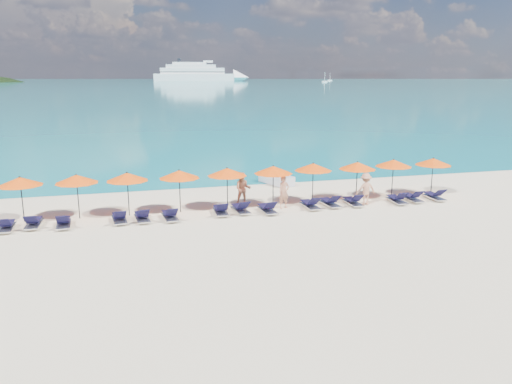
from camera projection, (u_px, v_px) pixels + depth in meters
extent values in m
plane|color=beige|center=(273.00, 232.00, 22.80)|extent=(1400.00, 1400.00, 0.00)
cube|color=#1FA9B2|center=(126.00, 81.00, 643.90)|extent=(1600.00, 1300.00, 0.01)
cube|color=white|center=(194.00, 77.00, 621.53)|extent=(99.92, 30.27, 8.95)
cone|color=white|center=(241.00, 77.00, 629.10)|extent=(22.03, 22.03, 19.69)
cube|color=white|center=(192.00, 71.00, 619.47)|extent=(80.05, 25.11, 7.16)
cube|color=white|center=(191.00, 66.00, 618.01)|extent=(62.25, 21.08, 4.47)
cube|color=white|center=(189.00, 63.00, 616.97)|extent=(42.38, 15.91, 3.13)
cube|color=black|center=(193.00, 72.00, 619.77)|extent=(81.05, 25.41, 0.81)
cube|color=black|center=(192.00, 69.00, 619.06)|extent=(79.05, 24.80, 0.81)
cylinder|color=black|center=(179.00, 60.00, 614.57)|extent=(3.94, 3.94, 4.92)
cube|color=white|center=(325.00, 82.00, 519.52)|extent=(5.62, 1.87, 1.50)
cylinder|color=white|center=(325.00, 77.00, 518.41)|extent=(0.34, 0.34, 9.36)
cube|color=white|center=(330.00, 80.00, 643.02)|extent=(5.69, 1.90, 1.52)
cylinder|color=white|center=(330.00, 76.00, 641.89)|extent=(0.34, 0.34, 9.48)
cube|color=silver|center=(276.00, 179.00, 32.76)|extent=(1.86, 2.89, 0.62)
cube|color=black|center=(279.00, 173.00, 32.48)|extent=(0.91, 1.25, 0.39)
cylinder|color=black|center=(270.00, 168.00, 33.17)|extent=(0.61, 0.27, 0.07)
imported|color=tan|center=(284.00, 192.00, 26.70)|extent=(0.74, 0.59, 1.77)
imported|color=tan|center=(243.00, 189.00, 27.37)|extent=(1.00, 0.75, 1.83)
imported|color=tan|center=(366.00, 189.00, 27.48)|extent=(1.14, 0.53, 1.76)
cylinder|color=black|center=(22.00, 200.00, 24.17)|extent=(0.05, 0.05, 2.20)
cone|color=#FF5009|center=(20.00, 181.00, 23.96)|extent=(2.10, 2.10, 0.42)
sphere|color=black|center=(20.00, 177.00, 23.91)|extent=(0.08, 0.08, 0.08)
cylinder|color=black|center=(78.00, 197.00, 24.72)|extent=(0.05, 0.05, 2.20)
cone|color=#FF5009|center=(77.00, 179.00, 24.51)|extent=(2.10, 2.10, 0.42)
sphere|color=black|center=(76.00, 174.00, 24.46)|extent=(0.08, 0.08, 0.08)
cylinder|color=black|center=(128.00, 195.00, 25.24)|extent=(0.05, 0.05, 2.20)
cone|color=#FF5009|center=(127.00, 177.00, 25.03)|extent=(2.10, 2.10, 0.42)
sphere|color=black|center=(127.00, 172.00, 24.98)|extent=(0.08, 0.08, 0.08)
cylinder|color=black|center=(180.00, 192.00, 25.88)|extent=(0.05, 0.05, 2.20)
cone|color=#FF5009|center=(179.00, 174.00, 25.67)|extent=(2.10, 2.10, 0.42)
sphere|color=black|center=(179.00, 170.00, 25.62)|extent=(0.08, 0.08, 0.08)
cylinder|color=black|center=(227.00, 189.00, 26.49)|extent=(0.05, 0.05, 2.20)
cone|color=#FF5009|center=(227.00, 172.00, 26.29)|extent=(2.10, 2.10, 0.42)
sphere|color=black|center=(227.00, 168.00, 26.23)|extent=(0.08, 0.08, 0.08)
cylinder|color=black|center=(273.00, 186.00, 27.09)|extent=(0.05, 0.05, 2.20)
cone|color=#FF5009|center=(273.00, 170.00, 26.88)|extent=(2.10, 2.10, 0.42)
sphere|color=black|center=(273.00, 166.00, 26.83)|extent=(0.08, 0.08, 0.08)
cylinder|color=black|center=(313.00, 183.00, 27.92)|extent=(0.05, 0.05, 2.20)
cone|color=#FF5009|center=(313.00, 167.00, 27.71)|extent=(2.10, 2.10, 0.42)
sphere|color=black|center=(313.00, 163.00, 27.66)|extent=(0.08, 0.08, 0.08)
cylinder|color=black|center=(357.00, 182.00, 28.33)|extent=(0.05, 0.05, 2.20)
cone|color=#FF5009|center=(357.00, 166.00, 28.12)|extent=(2.10, 2.10, 0.42)
sphere|color=black|center=(358.00, 162.00, 28.07)|extent=(0.08, 0.08, 0.08)
cylinder|color=black|center=(393.00, 179.00, 29.14)|extent=(0.05, 0.05, 2.20)
cone|color=#FF5009|center=(394.00, 163.00, 28.93)|extent=(2.10, 2.10, 0.42)
sphere|color=black|center=(394.00, 159.00, 28.88)|extent=(0.08, 0.08, 0.08)
cylinder|color=black|center=(432.00, 177.00, 29.61)|extent=(0.05, 0.05, 2.20)
cone|color=#FF5009|center=(433.00, 162.00, 29.40)|extent=(2.10, 2.10, 0.42)
sphere|color=black|center=(434.00, 158.00, 29.35)|extent=(0.08, 0.08, 0.08)
cube|color=silver|center=(6.00, 228.00, 22.99)|extent=(0.67, 1.72, 0.06)
cube|color=black|center=(7.00, 223.00, 23.18)|extent=(0.58, 1.11, 0.04)
cube|color=black|center=(3.00, 222.00, 22.38)|extent=(0.56, 0.55, 0.43)
cube|color=silver|center=(34.00, 224.00, 23.48)|extent=(0.66, 1.71, 0.06)
cube|color=black|center=(34.00, 220.00, 23.68)|extent=(0.57, 1.11, 0.04)
cube|color=black|center=(31.00, 219.00, 22.87)|extent=(0.56, 0.55, 0.43)
cube|color=silver|center=(64.00, 224.00, 23.51)|extent=(0.71, 1.73, 0.06)
cube|color=black|center=(64.00, 220.00, 23.70)|extent=(0.61, 1.13, 0.04)
cube|color=black|center=(62.00, 219.00, 22.90)|extent=(0.58, 0.57, 0.43)
cube|color=silver|center=(120.00, 220.00, 24.26)|extent=(0.79, 1.75, 0.06)
cube|color=black|center=(119.00, 215.00, 24.45)|extent=(0.66, 1.15, 0.04)
cube|color=black|center=(120.00, 214.00, 23.67)|extent=(0.60, 0.59, 0.43)
cube|color=silver|center=(142.00, 218.00, 24.49)|extent=(0.78, 1.75, 0.06)
cube|color=black|center=(141.00, 214.00, 24.68)|extent=(0.65, 1.15, 0.04)
cube|color=black|center=(143.00, 213.00, 23.89)|extent=(0.60, 0.59, 0.43)
cube|color=silver|center=(170.00, 217.00, 24.70)|extent=(0.77, 1.75, 0.06)
cube|color=black|center=(169.00, 213.00, 24.89)|extent=(0.65, 1.15, 0.04)
cube|color=black|center=(172.00, 212.00, 24.10)|extent=(0.60, 0.58, 0.43)
cube|color=silver|center=(221.00, 212.00, 25.64)|extent=(0.68, 1.72, 0.06)
cube|color=black|center=(220.00, 208.00, 25.84)|extent=(0.59, 1.12, 0.04)
cube|color=black|center=(222.00, 207.00, 25.03)|extent=(0.57, 0.56, 0.43)
cube|color=silver|center=(241.00, 210.00, 25.96)|extent=(0.77, 1.75, 0.06)
cube|color=black|center=(239.00, 206.00, 26.16)|extent=(0.64, 1.14, 0.04)
cube|color=black|center=(244.00, 205.00, 25.37)|extent=(0.60, 0.58, 0.43)
cube|color=silver|center=(267.00, 210.00, 25.96)|extent=(0.72, 1.73, 0.06)
cube|color=black|center=(266.00, 206.00, 26.16)|extent=(0.61, 1.13, 0.04)
cube|color=black|center=(271.00, 205.00, 25.36)|extent=(0.58, 0.57, 0.43)
cube|color=silver|center=(310.00, 206.00, 26.81)|extent=(0.67, 1.72, 0.06)
cube|color=black|center=(308.00, 202.00, 27.00)|extent=(0.58, 1.12, 0.04)
cube|color=black|center=(314.00, 201.00, 26.20)|extent=(0.57, 0.55, 0.43)
cube|color=silver|center=(330.00, 204.00, 27.23)|extent=(0.74, 1.74, 0.06)
cube|color=black|center=(328.00, 200.00, 27.43)|extent=(0.63, 1.14, 0.04)
cube|color=black|center=(335.00, 199.00, 26.63)|extent=(0.59, 0.57, 0.43)
cube|color=silver|center=(353.00, 203.00, 27.48)|extent=(0.64, 1.71, 0.06)
cube|color=black|center=(351.00, 199.00, 27.68)|extent=(0.56, 1.11, 0.04)
cube|color=black|center=(357.00, 198.00, 26.87)|extent=(0.56, 0.54, 0.43)
cube|color=silver|center=(397.00, 201.00, 27.92)|extent=(0.74, 1.74, 0.06)
cube|color=black|center=(395.00, 197.00, 28.12)|extent=(0.63, 1.14, 0.04)
cube|color=black|center=(402.00, 196.00, 27.30)|extent=(0.59, 0.58, 0.43)
cube|color=silver|center=(412.00, 199.00, 28.34)|extent=(0.63, 1.70, 0.06)
cube|color=black|center=(409.00, 195.00, 28.54)|extent=(0.56, 1.10, 0.04)
cube|color=black|center=(418.00, 194.00, 27.73)|extent=(0.55, 0.54, 0.43)
cube|color=silver|center=(434.00, 197.00, 28.71)|extent=(0.66, 1.71, 0.06)
cube|color=black|center=(432.00, 194.00, 28.91)|extent=(0.57, 1.11, 0.04)
cube|color=black|center=(440.00, 192.00, 28.09)|extent=(0.56, 0.55, 0.43)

